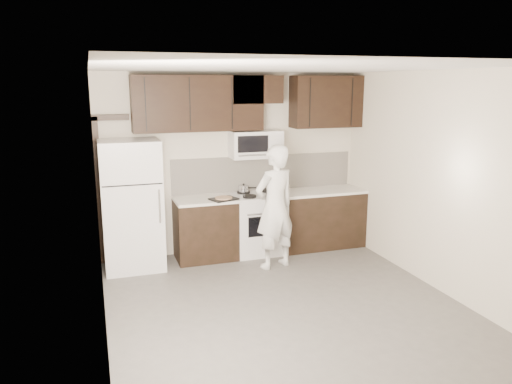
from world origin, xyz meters
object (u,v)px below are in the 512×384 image
stove (258,223)px  person (275,207)px  microwave (255,144)px  refrigerator (132,205)px

stove → person: bearing=-87.7°
microwave → person: 1.10m
refrigerator → microwave: bearing=5.1°
refrigerator → person: refrigerator is taller
refrigerator → person: bearing=-17.9°
stove → person: (0.03, -0.65, 0.41)m
refrigerator → person: size_ratio=1.04×
microwave → person: size_ratio=0.44×
refrigerator → stove: bearing=1.5°
stove → microwave: microwave is taller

